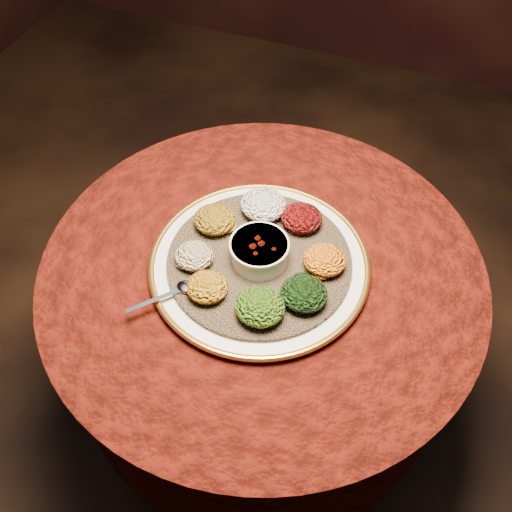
% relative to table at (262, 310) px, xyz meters
% --- Properties ---
extents(table, '(0.96, 0.96, 0.73)m').
position_rel_table_xyz_m(table, '(0.00, 0.00, 0.00)').
color(table, black).
rests_on(table, ground).
extents(platter, '(0.55, 0.55, 0.02)m').
position_rel_table_xyz_m(platter, '(-0.00, -0.01, 0.19)').
color(platter, beige).
rests_on(platter, table).
extents(injera, '(0.41, 0.41, 0.01)m').
position_rel_table_xyz_m(injera, '(-0.00, -0.01, 0.20)').
color(injera, brown).
rests_on(injera, platter).
extents(stew_bowl, '(0.12, 0.12, 0.05)m').
position_rel_table_xyz_m(stew_bowl, '(-0.00, -0.01, 0.24)').
color(stew_bowl, white).
rests_on(stew_bowl, injera).
extents(spoon, '(0.11, 0.11, 0.01)m').
position_rel_table_xyz_m(spoon, '(-0.12, -0.14, 0.21)').
color(spoon, silver).
rests_on(spoon, injera).
extents(portion_ayib, '(0.10, 0.10, 0.05)m').
position_rel_table_xyz_m(portion_ayib, '(-0.04, 0.12, 0.23)').
color(portion_ayib, silver).
rests_on(portion_ayib, injera).
extents(portion_kitfo, '(0.09, 0.09, 0.04)m').
position_rel_table_xyz_m(portion_kitfo, '(0.05, 0.12, 0.23)').
color(portion_kitfo, black).
rests_on(portion_kitfo, injera).
extents(portion_tikil, '(0.09, 0.08, 0.04)m').
position_rel_table_xyz_m(portion_tikil, '(0.13, 0.02, 0.23)').
color(portion_tikil, '#B8850F').
rests_on(portion_tikil, injera).
extents(portion_gomen, '(0.09, 0.09, 0.05)m').
position_rel_table_xyz_m(portion_gomen, '(0.11, -0.07, 0.23)').
color(portion_gomen, black).
rests_on(portion_gomen, injera).
extents(portion_mixveg, '(0.10, 0.09, 0.05)m').
position_rel_table_xyz_m(portion_mixveg, '(0.04, -0.14, 0.23)').
color(portion_mixveg, '#AE3F0B').
rests_on(portion_mixveg, injera).
extents(portion_kik, '(0.08, 0.08, 0.04)m').
position_rel_table_xyz_m(portion_kik, '(-0.07, -0.13, 0.23)').
color(portion_kik, '#C26E11').
rests_on(portion_kik, injera).
extents(portion_timatim, '(0.08, 0.08, 0.04)m').
position_rel_table_xyz_m(portion_timatim, '(-0.13, -0.06, 0.23)').
color(portion_timatim, maroon).
rests_on(portion_timatim, injera).
extents(portion_shiro, '(0.09, 0.09, 0.04)m').
position_rel_table_xyz_m(portion_shiro, '(-0.13, 0.04, 0.23)').
color(portion_shiro, '#8D6311').
rests_on(portion_shiro, injera).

